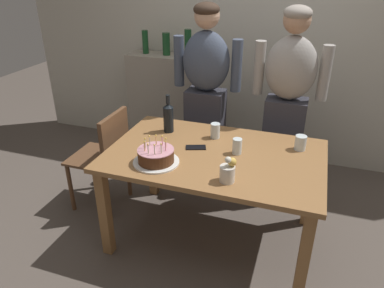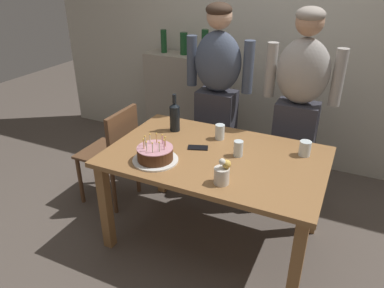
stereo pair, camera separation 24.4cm
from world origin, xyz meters
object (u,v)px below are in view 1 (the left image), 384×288
(cell_phone, at_px, (196,147))
(wine_bottle, at_px, (168,117))
(birthday_cake, at_px, (156,156))
(water_glass_far, at_px, (300,143))
(dining_chair, at_px, (106,153))
(person_man_bearded, at_px, (206,95))
(flower_vase, at_px, (228,172))
(water_glass_side, at_px, (237,146))
(person_woman_cardigan, at_px, (287,104))
(water_glass_near, at_px, (215,131))

(cell_phone, bearing_deg, wine_bottle, 124.99)
(birthday_cake, bearing_deg, water_glass_far, 29.68)
(dining_chair, bearing_deg, person_man_bearded, 135.52)
(cell_phone, distance_m, dining_chair, 0.85)
(wine_bottle, xyz_separation_m, flower_vase, (0.62, -0.56, -0.05))
(wine_bottle, bearing_deg, flower_vase, -42.41)
(birthday_cake, bearing_deg, person_man_bearded, 88.68)
(water_glass_side, distance_m, dining_chair, 1.15)
(person_man_bearded, relative_size, person_woman_cardigan, 1.00)
(water_glass_far, height_order, water_glass_side, water_glass_side)
(wine_bottle, height_order, person_man_bearded, person_man_bearded)
(birthday_cake, relative_size, flower_vase, 1.79)
(water_glass_side, relative_size, cell_phone, 0.78)
(flower_vase, relative_size, person_woman_cardigan, 0.10)
(dining_chair, bearing_deg, birthday_cake, 59.33)
(flower_vase, relative_size, dining_chair, 0.20)
(wine_bottle, bearing_deg, water_glass_far, 0.80)
(person_woman_cardigan, height_order, dining_chair, person_woman_cardigan)
(water_glass_far, height_order, person_woman_cardigan, person_woman_cardigan)
(water_glass_far, xyz_separation_m, flower_vase, (-0.39, -0.58, 0.02))
(person_woman_cardigan, bearing_deg, water_glass_side, 71.09)
(birthday_cake, relative_size, person_woman_cardigan, 0.19)
(water_glass_near, relative_size, flower_vase, 0.67)
(water_glass_side, bearing_deg, flower_vase, -86.12)
(water_glass_near, distance_m, flower_vase, 0.62)
(person_woman_cardigan, bearing_deg, water_glass_far, 106.49)
(water_glass_near, xyz_separation_m, wine_bottle, (-0.38, -0.01, 0.06))
(water_glass_far, height_order, dining_chair, dining_chair)
(flower_vase, bearing_deg, person_man_bearded, 113.37)
(water_glass_side, height_order, dining_chair, dining_chair)
(dining_chair, bearing_deg, wine_bottle, 102.77)
(cell_phone, bearing_deg, birthday_cake, -142.32)
(birthday_cake, height_order, water_glass_side, birthday_cake)
(wine_bottle, bearing_deg, birthday_cake, -77.40)
(dining_chair, bearing_deg, water_glass_side, 86.36)
(water_glass_near, bearing_deg, flower_vase, -67.34)
(cell_phone, bearing_deg, water_glass_far, -3.17)
(birthday_cake, distance_m, water_glass_far, 1.03)
(water_glass_side, xyz_separation_m, dining_chair, (-1.11, 0.07, -0.28))
(birthday_cake, distance_m, water_glass_near, 0.57)
(birthday_cake, xyz_separation_m, person_man_bearded, (0.02, 1.05, 0.09))
(water_glass_near, bearing_deg, water_glass_far, 0.60)
(flower_vase, xyz_separation_m, dining_chair, (-1.14, 0.44, -0.29))
(person_man_bearded, bearing_deg, water_glass_far, 148.27)
(water_glass_near, relative_size, person_man_bearded, 0.07)
(cell_phone, bearing_deg, person_woman_cardigan, 33.65)
(birthday_cake, relative_size, dining_chair, 0.36)
(birthday_cake, xyz_separation_m, water_glass_near, (0.27, 0.50, 0.01))
(water_glass_side, distance_m, flower_vase, 0.37)
(cell_phone, height_order, flower_vase, flower_vase)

